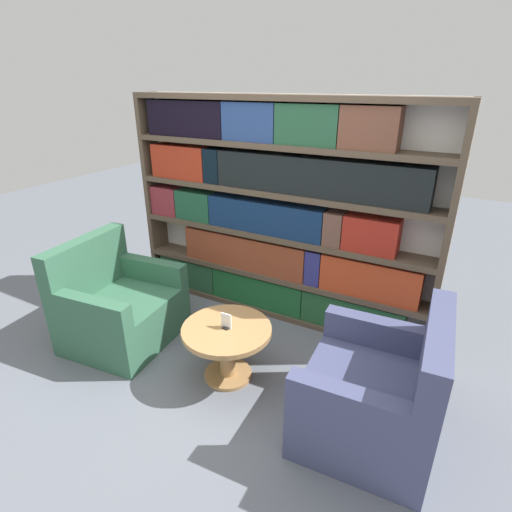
% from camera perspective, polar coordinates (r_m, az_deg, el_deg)
% --- Properties ---
extents(ground_plane, '(14.00, 14.00, 0.00)m').
position_cam_1_polar(ground_plane, '(3.26, -7.78, -17.83)').
color(ground_plane, slate).
extents(bookshelf, '(2.95, 0.30, 2.06)m').
position_cam_1_polar(bookshelf, '(3.73, 2.68, 5.94)').
color(bookshelf, silver).
rests_on(bookshelf, ground_plane).
extents(armchair_left, '(0.90, 0.98, 0.92)m').
position_cam_1_polar(armchair_left, '(3.77, -19.01, -7.00)').
color(armchair_left, '#336047').
rests_on(armchair_left, ground_plane).
extents(armchair_right, '(0.86, 0.94, 0.92)m').
position_cam_1_polar(armchair_right, '(2.81, 16.66, -18.52)').
color(armchair_right, '#42476B').
rests_on(armchair_right, ground_plane).
extents(coffee_table, '(0.68, 0.68, 0.45)m').
position_cam_1_polar(coffee_table, '(3.13, -4.16, -12.13)').
color(coffee_table, '#AD7F4C').
rests_on(coffee_table, ground_plane).
extents(table_sign, '(0.09, 0.06, 0.12)m').
position_cam_1_polar(table_sign, '(3.03, -4.26, -9.39)').
color(table_sign, black).
rests_on(table_sign, coffee_table).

